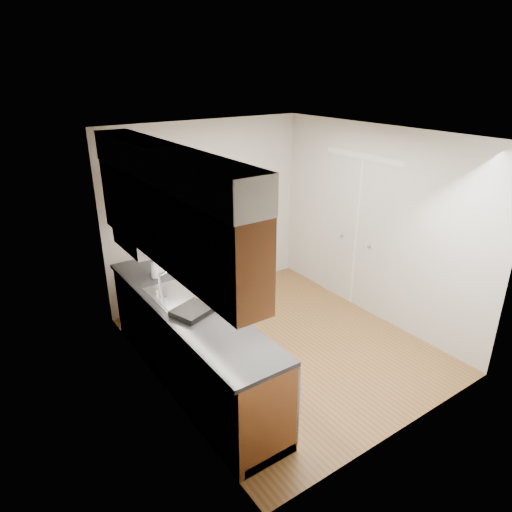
# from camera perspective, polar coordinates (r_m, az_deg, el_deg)

# --- Properties ---
(floor) EXTENTS (3.50, 3.50, 0.00)m
(floor) POSITION_cam_1_polar(r_m,az_deg,el_deg) (5.66, 3.15, -11.00)
(floor) COLOR brown
(floor) RESTS_ON ground
(ceiling) EXTENTS (3.50, 3.50, 0.00)m
(ceiling) POSITION_cam_1_polar(r_m,az_deg,el_deg) (4.76, 3.81, 14.94)
(ceiling) COLOR white
(ceiling) RESTS_ON wall_left
(wall_left) EXTENTS (0.02, 3.50, 2.50)m
(wall_left) POSITION_cam_1_polar(r_m,az_deg,el_deg) (4.39, -12.22, -3.31)
(wall_left) COLOR beige
(wall_left) RESTS_ON floor
(wall_right) EXTENTS (0.02, 3.50, 2.50)m
(wall_right) POSITION_cam_1_polar(r_m,az_deg,el_deg) (6.07, 14.72, 3.79)
(wall_right) COLOR beige
(wall_right) RESTS_ON floor
(wall_back) EXTENTS (3.00, 0.02, 2.50)m
(wall_back) POSITION_cam_1_polar(r_m,az_deg,el_deg) (6.47, -6.15, 5.55)
(wall_back) COLOR beige
(wall_back) RESTS_ON floor
(counter) EXTENTS (0.64, 2.80, 1.30)m
(counter) POSITION_cam_1_polar(r_m,az_deg,el_deg) (4.86, -8.18, -10.56)
(counter) COLOR brown
(counter) RESTS_ON floor
(upper_cabinets) EXTENTS (0.47, 2.80, 1.21)m
(upper_cabinets) POSITION_cam_1_polar(r_m,az_deg,el_deg) (4.24, -11.14, 6.00)
(upper_cabinets) COLOR brown
(upper_cabinets) RESTS_ON wall_left
(closet_door) EXTENTS (0.02, 1.22, 2.05)m
(closet_door) POSITION_cam_1_polar(r_m,az_deg,el_deg) (6.32, 12.43, 2.59)
(closet_door) COLOR white
(closet_door) RESTS_ON wall_right
(floor_mat) EXTENTS (0.77, 0.95, 0.02)m
(floor_mat) POSITION_cam_1_polar(r_m,az_deg,el_deg) (5.42, -2.90, -12.63)
(floor_mat) COLOR slate
(floor_mat) RESTS_ON floor
(person) EXTENTS (0.58, 0.70, 1.70)m
(person) POSITION_cam_1_polar(r_m,az_deg,el_deg) (4.97, -3.09, -4.51)
(person) COLOR #A7BDCB
(person) RESTS_ON floor_mat
(soap_bottle_a) EXTENTS (0.10, 0.10, 0.24)m
(soap_bottle_a) POSITION_cam_1_polar(r_m,az_deg,el_deg) (5.20, -12.60, -1.45)
(soap_bottle_a) COLOR silver
(soap_bottle_a) RESTS_ON counter
(soap_bottle_b) EXTENTS (0.12, 0.12, 0.19)m
(soap_bottle_b) POSITION_cam_1_polar(r_m,az_deg,el_deg) (5.38, -10.83, -0.77)
(soap_bottle_b) COLOR silver
(soap_bottle_b) RESTS_ON counter
(soap_bottle_c) EXTENTS (0.20, 0.20, 0.19)m
(soap_bottle_c) POSITION_cam_1_polar(r_m,az_deg,el_deg) (5.30, -12.08, -1.24)
(soap_bottle_c) COLOR silver
(soap_bottle_c) RESTS_ON counter
(dish_rack) EXTENTS (0.44, 0.40, 0.06)m
(dish_rack) POSITION_cam_1_polar(r_m,az_deg,el_deg) (4.43, -7.91, -6.83)
(dish_rack) COLOR black
(dish_rack) RESTS_ON counter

